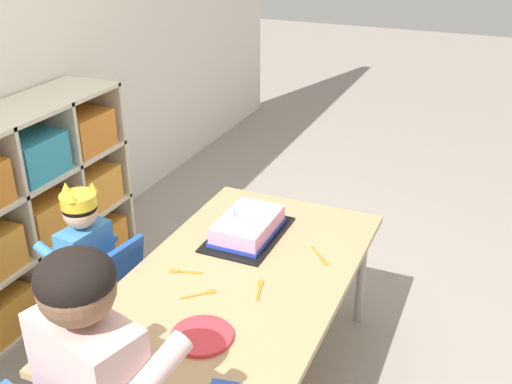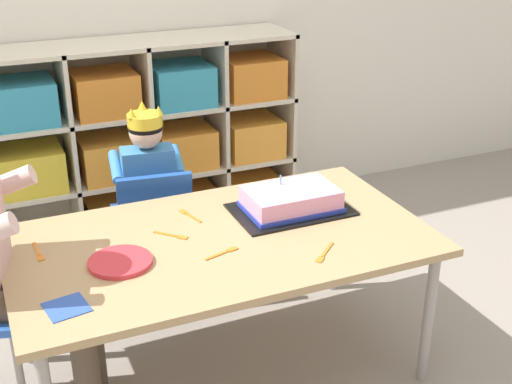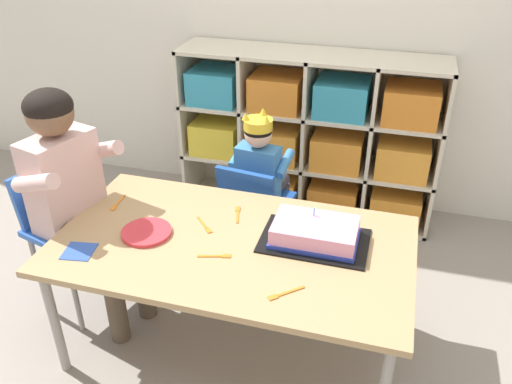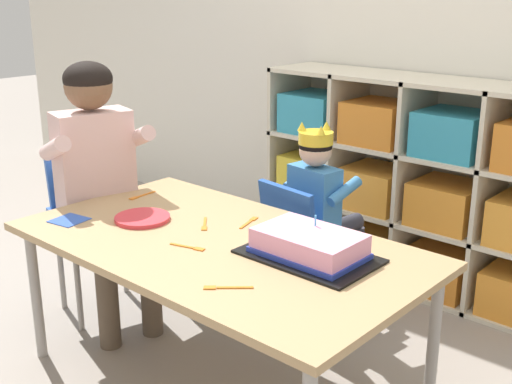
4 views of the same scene
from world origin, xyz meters
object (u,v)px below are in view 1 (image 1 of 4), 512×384
Objects in this scene: fork_near_cake_tray at (320,257)px; fork_at_table_front_edge at (184,272)px; adult_helper_seated at (112,373)px; fork_near_child_seat at (115,368)px; fork_scattered_mid_table at (260,288)px; child_with_crown at (79,254)px; activity_table at (237,287)px; fork_by_napkin at (201,294)px; birthday_cake_on_tray at (248,228)px; paper_plate_stack at (202,336)px; classroom_chair_blue at (102,293)px.

fork_at_table_front_edge is at bearing 82.34° from fork_near_cake_tray.
adult_helper_seated reaches higher than fork_at_table_front_edge.
fork_near_child_seat is 1.05× the size of fork_scattered_mid_table.
child_with_crown is at bearing -29.72° from adult_helper_seated.
fork_near_child_seat is (-0.57, 0.13, 0.04)m from activity_table.
fork_by_napkin is (0.43, -0.06, 0.00)m from fork_near_child_seat.
birthday_cake_on_tray reaches higher than fork_scattered_mid_table.
child_with_crown is 8.10× the size of fork_by_napkin.
fork_scattered_mid_table is 1.22× the size of fork_by_napkin.
adult_helper_seated is at bearing 167.71° from paper_plate_stack.
classroom_chair_blue is at bearing -101.84° from fork_scattered_mid_table.
fork_near_child_seat is at bearing -98.95° from fork_at_table_front_edge.
child_with_crown reaches higher than activity_table.
fork_near_child_seat and fork_scattered_mid_table have the same top height.
activity_table is at bearing -106.28° from fork_near_child_seat.
fork_near_cake_tray is at bearing -90.64° from adult_helper_seated.
activity_table is 0.59m from classroom_chair_blue.
fork_at_table_front_edge is at bearing -81.90° from fork_by_napkin.
paper_plate_stack reaches higher than activity_table.
birthday_cake_on_tray is 0.67m from paper_plate_stack.
adult_helper_seated reaches higher than birthday_cake_on_tray.
paper_plate_stack is at bearing -87.00° from adult_helper_seated.
classroom_chair_blue is 4.81× the size of fork_at_table_front_edge.
birthday_cake_on_tray is (0.31, 0.09, 0.08)m from activity_table.
fork_near_child_seat is (0.13, 0.10, -0.12)m from adult_helper_seated.
activity_table is 11.08× the size of fork_at_table_front_edge.
adult_helper_seated is (-0.70, 0.04, 0.17)m from activity_table.
fork_by_napkin is (-0.10, -0.13, 0.00)m from fork_at_table_front_edge.
classroom_chair_blue is 0.69m from paper_plate_stack.
child_with_crown is (0.01, 0.10, 0.15)m from classroom_chair_blue.
classroom_chair_blue reaches higher than fork_scattered_mid_table.
fork_near_child_seat is (-0.88, 0.04, -0.03)m from birthday_cake_on_tray.
fork_scattered_mid_table is at bearing -11.30° from paper_plate_stack.
activity_table is at bearing 6.50° from paper_plate_stack.
birthday_cake_on_tray is at bearing -95.79° from fork_near_child_seat.
adult_helper_seated is at bearing 52.45° from child_with_crown.
classroom_chair_blue reaches higher than fork_near_child_seat.
paper_plate_stack is (-0.28, -0.71, 0.03)m from child_with_crown.
child_with_crown is at bearing 68.54° from paper_plate_stack.
adult_helper_seated reaches higher than fork_near_cake_tray.
classroom_chair_blue is 0.56× the size of adult_helper_seated.
adult_helper_seated reaches higher than classroom_chair_blue.
child_with_crown is 6.65× the size of fork_at_table_front_edge.
activity_table is 0.59m from fork_near_child_seat.
fork_scattered_mid_table is at bearing 168.84° from fork_by_napkin.
activity_table is at bearing -163.14° from birthday_cake_on_tray.
birthday_cake_on_tray reaches higher than activity_table.
classroom_chair_blue is 0.68m from fork_near_child_seat.
fork_scattered_mid_table is 1.11× the size of fork_near_cake_tray.
fork_near_child_seat is at bearing 38.34° from fork_by_napkin.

